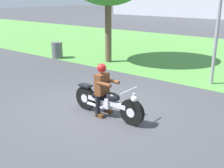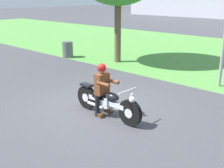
% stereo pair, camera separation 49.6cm
% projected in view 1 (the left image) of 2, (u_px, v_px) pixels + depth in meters
% --- Properties ---
extents(ground, '(120.00, 120.00, 0.00)m').
position_uv_depth(ground, '(96.00, 108.00, 7.86)').
color(ground, '#424247').
extents(grass_verge, '(60.00, 12.00, 0.01)m').
position_uv_depth(grass_verge, '(210.00, 54.00, 15.01)').
color(grass_verge, '#549342').
rests_on(grass_verge, ground).
extents(motorcycle_lead, '(2.25, 0.66, 0.89)m').
position_uv_depth(motorcycle_lead, '(107.00, 102.00, 7.19)').
color(motorcycle_lead, black).
rests_on(motorcycle_lead, ground).
extents(rider_lead, '(0.56, 0.48, 1.41)m').
position_uv_depth(rider_lead, '(103.00, 85.00, 7.16)').
color(rider_lead, black).
rests_on(rider_lead, ground).
extents(trash_can, '(0.55, 0.55, 0.81)m').
position_uv_depth(trash_can, '(57.00, 50.00, 13.96)').
color(trash_can, '#595E5B').
rests_on(trash_can, ground).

